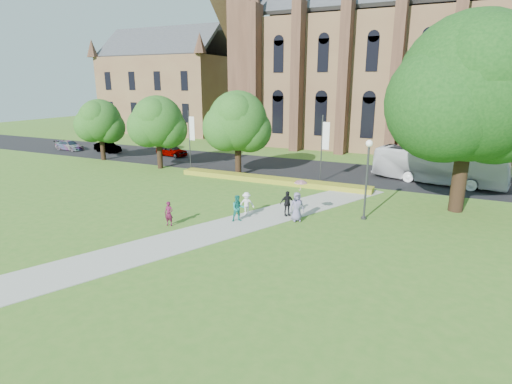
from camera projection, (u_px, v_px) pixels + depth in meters
The scene contains 23 objects.
ground at pixel (215, 234), 23.74m from camera, with size 160.00×160.00×0.00m, color #3D7122.
road at pixel (314, 170), 41.22m from camera, with size 160.00×10.00×0.02m, color black.
footpath at pixel (224, 228), 24.61m from camera, with size 3.20×30.00×0.04m, color #B2B2A8.
flower_hedge at pixel (271, 180), 36.04m from camera, with size 18.00×1.40×0.45m, color gold.
cathedral at pixel (439, 48), 50.95m from camera, with size 52.60×18.25×28.00m.
building_west at pixel (170, 80), 71.89m from camera, with size 22.00×14.00×18.30m.
streetlamp at pixel (367, 170), 25.49m from camera, with size 0.44×0.44×5.24m.
large_tree at pixel (472, 88), 25.84m from camera, with size 9.60×9.60×13.20m.
street_tree_0 at pixel (158, 121), 40.81m from camera, with size 5.20×5.20×7.50m.
street_tree_1 at pixel (238, 121), 37.48m from camera, with size 5.60×5.60×8.05m.
street_tree_2 at pixel (100, 121), 45.45m from camera, with size 4.80×4.80×6.95m.
banner_pole_0 at pixel (323, 145), 35.27m from camera, with size 0.70×0.10×6.00m.
banner_pole_1 at pixel (190, 136), 40.98m from camera, with size 0.70×0.10×6.00m.
tour_coach at pixel (438, 166), 35.32m from camera, with size 2.61×11.14×3.10m, color silver.
car_0 at pixel (172, 150), 48.65m from camera, with size 1.67×4.16×1.42m, color gray.
car_1 at pixel (108, 147), 51.48m from camera, with size 1.41×4.03×1.33m, color gray.
car_2 at pixel (70, 145), 53.21m from camera, with size 1.73×4.24×1.23m, color gray.
pedestrian_0 at pixel (169, 214), 24.89m from camera, with size 0.56×0.37×1.54m, color #531330.
pedestrian_1 at pixel (238, 208), 25.62m from camera, with size 0.84×0.66×1.73m, color #177668.
pedestrian_2 at pixel (247, 204), 26.86m from camera, with size 1.02×0.59×1.59m, color silver.
pedestrian_3 at pixel (287, 203), 26.70m from camera, with size 1.01×0.42×1.72m, color black.
pedestrian_4 at pixel (297, 207), 25.69m from camera, with size 0.93×0.61×1.90m, color slate.
parasol at pixel (301, 187), 25.36m from camera, with size 0.83×0.83×0.73m, color #CD9091.
Camera 1 is at (11.60, -19.13, 8.69)m, focal length 28.00 mm.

